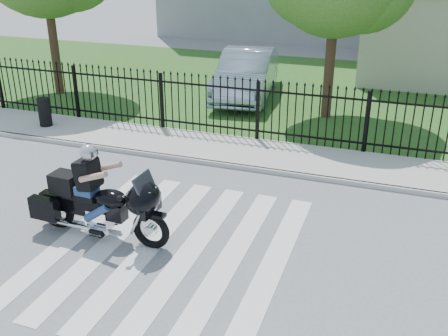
% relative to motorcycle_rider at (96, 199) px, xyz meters
% --- Properties ---
extents(ground, '(120.00, 120.00, 0.00)m').
position_rel_motorcycle_rider_xyz_m(ground, '(1.54, 0.01, -0.81)').
color(ground, slate).
rests_on(ground, ground).
extents(crosswalk, '(5.00, 5.50, 0.01)m').
position_rel_motorcycle_rider_xyz_m(crosswalk, '(1.54, 0.01, -0.80)').
color(crosswalk, silver).
rests_on(crosswalk, ground).
extents(sidewalk, '(40.00, 2.00, 0.12)m').
position_rel_motorcycle_rider_xyz_m(sidewalk, '(1.54, 5.01, -0.75)').
color(sidewalk, '#ADAAA3').
rests_on(sidewalk, ground).
extents(curb, '(40.00, 0.12, 0.12)m').
position_rel_motorcycle_rider_xyz_m(curb, '(1.54, 4.01, -0.75)').
color(curb, '#ADAAA3').
rests_on(curb, ground).
extents(grass_strip, '(40.00, 12.00, 0.02)m').
position_rel_motorcycle_rider_xyz_m(grass_strip, '(1.54, 12.01, -0.80)').
color(grass_strip, '#25531C').
rests_on(grass_strip, ground).
extents(iron_fence, '(26.00, 0.04, 1.80)m').
position_rel_motorcycle_rider_xyz_m(iron_fence, '(1.54, 6.01, 0.09)').
color(iron_fence, black).
rests_on(iron_fence, ground).
extents(motorcycle_rider, '(2.99, 0.97, 1.98)m').
position_rel_motorcycle_rider_xyz_m(motorcycle_rider, '(0.00, 0.00, 0.00)').
color(motorcycle_rider, black).
rests_on(motorcycle_rider, ground).
extents(parked_car, '(2.47, 5.35, 1.70)m').
position_rel_motorcycle_rider_xyz_m(parked_car, '(-0.13, 10.39, 0.06)').
color(parked_car, '#98A9C0').
rests_on(parked_car, grass_strip).
extents(litter_bin, '(0.39, 0.39, 0.86)m').
position_rel_motorcycle_rider_xyz_m(litter_bin, '(-4.93, 4.96, -0.26)').
color(litter_bin, black).
rests_on(litter_bin, sidewalk).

